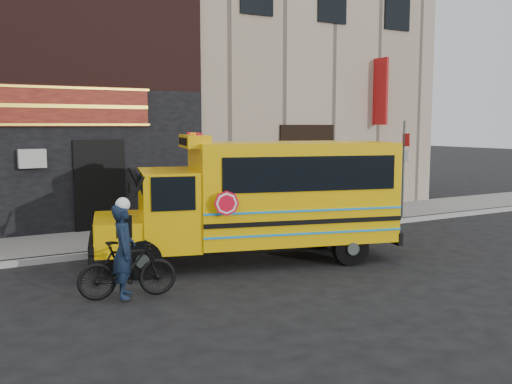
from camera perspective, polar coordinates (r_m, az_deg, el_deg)
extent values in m
plane|color=black|center=(13.46, 4.19, -6.78)|extent=(120.00, 120.00, 0.00)
cube|color=#979791|center=(15.62, -1.12, -4.60)|extent=(40.00, 0.20, 0.15)
cube|color=slate|center=(16.93, -3.54, -3.72)|extent=(40.00, 3.00, 0.15)
cube|color=tan|center=(22.78, -10.95, 14.19)|extent=(20.00, 10.00, 12.00)
cube|color=black|center=(16.61, -21.61, 2.83)|extent=(10.00, 0.30, 4.00)
cube|color=black|center=(16.77, -22.14, 14.84)|extent=(10.00, 0.28, 3.00)
cube|color=#530B0E|center=(16.42, -21.75, 8.03)|extent=(6.50, 0.12, 1.10)
cube|color=black|center=(16.87, -15.37, 0.56)|extent=(1.30, 0.10, 2.50)
cube|color=#A51213|center=(21.50, 12.35, 9.79)|extent=(0.10, 0.70, 2.40)
cylinder|color=black|center=(11.97, -11.32, -6.63)|extent=(0.85, 0.48, 0.80)
cylinder|color=black|center=(13.82, -11.78, -4.85)|extent=(0.85, 0.48, 0.80)
cylinder|color=black|center=(13.05, 9.38, -5.49)|extent=(0.85, 0.48, 0.80)
cylinder|color=black|center=(14.77, 6.39, -4.01)|extent=(0.85, 0.48, 0.80)
cube|color=#DEA604|center=(12.80, -13.63, -3.99)|extent=(1.48, 2.19, 0.70)
cube|color=black|center=(12.86, -16.06, -5.16)|extent=(0.64, 2.01, 0.35)
cube|color=#DEA604|center=(12.78, -8.75, -1.63)|extent=(1.70, 2.34, 1.70)
cube|color=black|center=(12.69, -11.35, 0.08)|extent=(0.52, 1.75, 0.90)
cube|color=#DEA604|center=(13.33, 3.50, 0.17)|extent=(4.91, 3.28, 2.25)
cube|color=black|center=(14.36, 12.17, -3.82)|extent=(0.68, 2.16, 0.30)
cube|color=black|center=(12.27, 5.57, 1.84)|extent=(3.78, 1.04, 0.75)
cube|color=#DEA604|center=(12.73, -6.17, 5.07)|extent=(0.89, 1.67, 0.28)
cylinder|color=red|center=(11.63, -2.96, -1.13)|extent=(0.51, 0.16, 0.52)
cylinder|color=#3E4641|center=(19.06, 14.50, 1.99)|extent=(0.07, 0.07, 3.28)
cube|color=#A51213|center=(18.95, 14.77, 5.07)|extent=(0.04, 0.29, 0.41)
cube|color=white|center=(18.97, 14.73, 3.52)|extent=(0.04, 0.29, 0.36)
imported|color=black|center=(10.70, -12.74, -7.53)|extent=(1.84, 0.82, 1.07)
imported|color=black|center=(10.53, -13.06, -5.99)|extent=(0.60, 0.72, 1.70)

